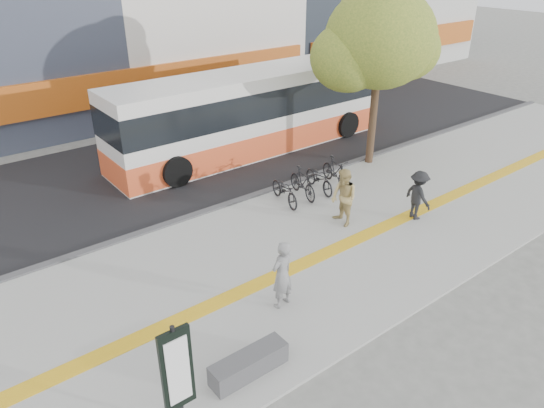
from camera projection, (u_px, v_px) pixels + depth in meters
ground at (309, 295)px, 12.06m from camera, size 120.00×120.00×0.00m
sidewalk at (270, 265)px, 13.10m from camera, size 40.00×7.00×0.08m
tactile_strip at (283, 273)px, 12.73m from camera, size 40.00×0.45×0.01m
street at (145, 173)px, 18.37m from camera, size 40.00×8.00×0.06m
curb at (201, 214)px, 15.54m from camera, size 40.00×0.25×0.14m
bench at (249, 364)px, 9.66m from camera, size 1.60×0.45×0.45m
signboard at (177, 371)px, 8.09m from camera, size 0.55×0.10×2.20m
street_tree at (377, 41)px, 17.30m from camera, size 4.40×3.80×6.31m
bus at (253, 114)px, 19.80m from camera, size 11.70×2.77×3.11m
bicycle_row at (310, 181)px, 16.58m from camera, size 3.07×1.75×0.97m
seated_woman at (282, 275)px, 11.24m from camera, size 0.67×0.50×1.67m
pedestrian_tan at (344, 198)px, 14.58m from camera, size 0.79×0.94×1.72m
pedestrian_dark at (418, 195)px, 14.95m from camera, size 0.75×1.08×1.52m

